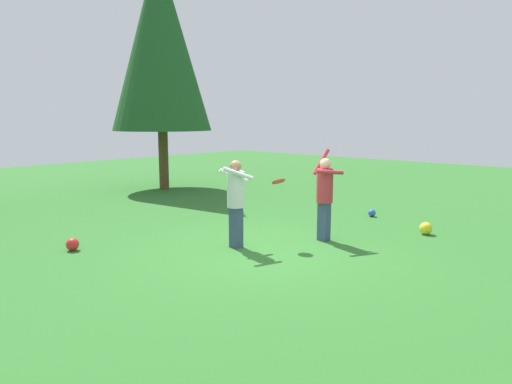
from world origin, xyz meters
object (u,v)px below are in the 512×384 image
ball_yellow (426,228)px  tree_right (160,41)px  person_catcher (236,196)px  frisbee (279,181)px  ball_blue (372,213)px  ball_red (73,244)px  person_thrower (325,192)px

ball_yellow → tree_right: size_ratio=0.03×
person_catcher → frisbee: person_catcher is taller
ball_blue → ball_yellow: ball_yellow is taller
person_catcher → ball_red: person_catcher is taller
person_catcher → ball_red: size_ratio=7.04×
ball_red → frisbee: bearing=-41.4°
person_catcher → frisbee: size_ratio=5.37×
person_catcher → ball_blue: (4.45, -0.59, -0.94)m
ball_blue → tree_right: (-0.73, 7.89, 5.05)m
person_catcher → ball_yellow: size_ratio=6.33×
person_catcher → ball_red: bearing=169.3°
frisbee → ball_blue: (3.71, -0.11, -1.19)m
ball_red → tree_right: (6.02, 5.11, 5.03)m
person_catcher → frisbee: 0.91m
frisbee → ball_red: bearing=138.6°
frisbee → ball_blue: 3.90m
person_thrower → ball_red: (-3.91, 3.18, -0.91)m
person_thrower → ball_yellow: size_ratio=6.98×
person_thrower → frisbee: (-0.88, 0.51, 0.25)m
person_catcher → frisbee: (0.73, -0.48, 0.26)m
ball_blue → tree_right: bearing=95.3°
frisbee → tree_right: size_ratio=0.04×
frisbee → tree_right: 9.18m
person_catcher → ball_yellow: bearing=-1.1°
tree_right → frisbee: bearing=-111.0°
ball_yellow → frisbee: bearing=145.7°
person_thrower → person_catcher: bearing=-1.2°
ball_red → tree_right: tree_right is taller
tree_right → ball_yellow: bearing=-91.1°
frisbee → tree_right: bearing=69.0°
frisbee → ball_yellow: bearing=-34.3°
person_thrower → ball_blue: person_thrower is taller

